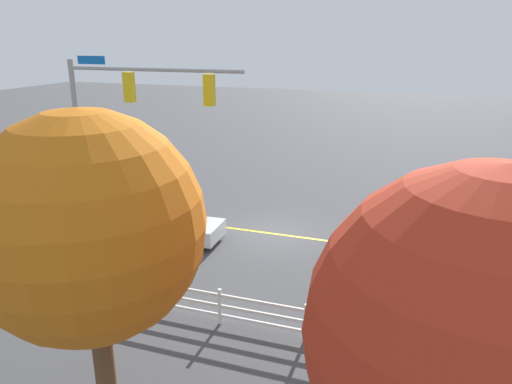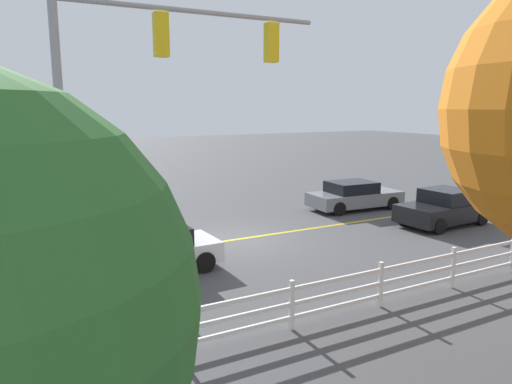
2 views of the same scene
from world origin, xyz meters
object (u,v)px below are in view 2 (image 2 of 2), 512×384
(car_2, at_px, (153,251))
(pedestrian, at_px, (156,258))
(car_0, at_px, (444,208))
(car_1, at_px, (354,196))

(car_2, xyz_separation_m, pedestrian, (0.35, 1.56, 0.27))
(car_0, height_order, pedestrian, pedestrian)
(car_1, height_order, car_2, car_2)
(car_2, distance_m, pedestrian, 1.62)
(pedestrian, bearing_deg, car_0, -151.45)
(car_0, height_order, car_2, car_0)
(car_0, relative_size, pedestrian, 2.42)
(car_1, relative_size, pedestrian, 2.73)
(car_1, distance_m, pedestrian, 12.73)
(car_1, distance_m, car_2, 11.80)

